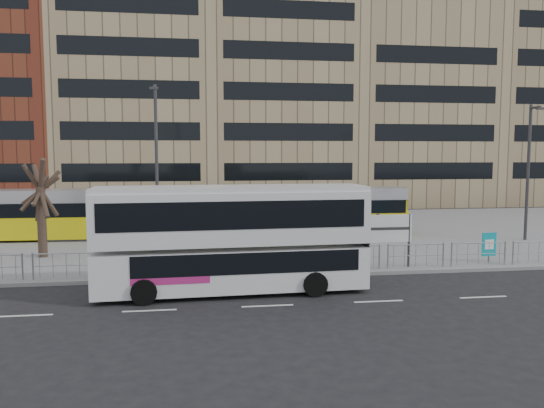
{
  "coord_description": "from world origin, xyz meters",
  "views": [
    {
      "loc": [
        -4.35,
        -21.75,
        5.26
      ],
      "look_at": [
        -0.43,
        6.0,
        2.58
      ],
      "focal_mm": 35.0,
      "sensor_mm": 36.0,
      "label": 1
    }
  ],
  "objects": [
    {
      "name": "road_markings",
      "position": [
        1.0,
        -4.0,
        0.01
      ],
      "size": [
        62.0,
        0.12,
        0.01
      ],
      "primitive_type": "cube",
      "color": "white",
      "rests_on": "ground"
    },
    {
      "name": "building_row",
      "position": [
        1.55,
        34.27,
        12.91
      ],
      "size": [
        70.4,
        18.4,
        31.2
      ],
      "color": "brown",
      "rests_on": "ground"
    },
    {
      "name": "traffic_light_west",
      "position": [
        -2.95,
        0.5,
        2.12
      ],
      "size": [
        0.23,
        0.25,
        3.1
      ],
      "rotation": [
        0.0,
        0.0,
        -0.41
      ],
      "color": "#2D2D30",
      "rests_on": "plaza"
    },
    {
      "name": "lamp_post_west",
      "position": [
        -6.58,
        8.27,
        4.96
      ],
      "size": [
        0.45,
        1.04,
        8.87
      ],
      "color": "#2D2D30",
      "rests_on": "plaza"
    },
    {
      "name": "ground",
      "position": [
        0.0,
        0.0,
        0.0
      ],
      "size": [
        120.0,
        120.0,
        0.0
      ],
      "primitive_type": "plane",
      "color": "black",
      "rests_on": "ground"
    },
    {
      "name": "plaza",
      "position": [
        0.0,
        12.0,
        0.07
      ],
      "size": [
        64.0,
        24.0,
        0.15
      ],
      "primitive_type": "cube",
      "color": "slate",
      "rests_on": "ground"
    },
    {
      "name": "pedestrian",
      "position": [
        6.01,
        7.54,
        0.97
      ],
      "size": [
        0.53,
        0.68,
        1.64
      ],
      "primitive_type": "imported",
      "rotation": [
        0.0,
        0.0,
        1.82
      ],
      "color": "black",
      "rests_on": "plaza"
    },
    {
      "name": "lamp_post_east",
      "position": [
        14.9,
        6.9,
        4.49
      ],
      "size": [
        0.45,
        1.04,
        7.93
      ],
      "color": "#2D2D30",
      "rests_on": "plaza"
    },
    {
      "name": "double_decker_bus",
      "position": [
        -3.08,
        -2.0,
        2.18
      ],
      "size": [
        10.18,
        2.89,
        4.04
      ],
      "rotation": [
        0.0,
        0.0,
        0.04
      ],
      "color": "silver",
      "rests_on": "ground"
    },
    {
      "name": "kerb",
      "position": [
        0.0,
        0.05,
        0.07
      ],
      "size": [
        64.0,
        0.25,
        0.17
      ],
      "primitive_type": "cube",
      "color": "gray",
      "rests_on": "ground"
    },
    {
      "name": "ad_panel",
      "position": [
        9.25,
        1.26,
        0.96
      ],
      "size": [
        0.74,
        0.13,
        1.39
      ],
      "rotation": [
        0.0,
        0.0,
        0.1
      ],
      "color": "#2D2D30",
      "rests_on": "plaza"
    },
    {
      "name": "pedestrian_barrier",
      "position": [
        2.0,
        0.5,
        0.98
      ],
      "size": [
        32.07,
        0.07,
        1.1
      ],
      "color": "#999CA1",
      "rests_on": "plaza"
    },
    {
      "name": "tram",
      "position": [
        -3.96,
        10.87,
        1.64
      ],
      "size": [
        25.23,
        3.07,
        2.97
      ],
      "rotation": [
        0.0,
        0.0,
        -0.03
      ],
      "color": "#D1C40B",
      "rests_on": "plaza"
    },
    {
      "name": "bare_tree",
      "position": [
        -11.98,
        5.48,
        5.12
      ],
      "size": [
        5.0,
        5.0,
        7.24
      ],
      "color": "black",
      "rests_on": "plaza"
    },
    {
      "name": "station_sign",
      "position": [
        4.15,
        0.8,
        1.8
      ],
      "size": [
        2.07,
        0.12,
        2.38
      ],
      "rotation": [
        0.0,
        0.0,
        -0.01
      ],
      "color": "#2D2D30",
      "rests_on": "plaza"
    }
  ]
}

